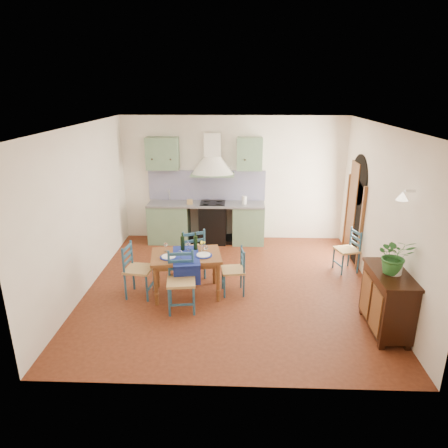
% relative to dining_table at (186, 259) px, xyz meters
% --- Properties ---
extents(floor, '(5.00, 5.00, 0.00)m').
position_rel_dining_table_xyz_m(floor, '(0.74, 0.27, -0.65)').
color(floor, '#491E0F').
rests_on(floor, ground).
extents(back_wall, '(5.00, 0.96, 2.80)m').
position_rel_dining_table_xyz_m(back_wall, '(0.27, 2.56, 0.40)').
color(back_wall, white).
rests_on(back_wall, ground).
extents(right_wall, '(0.26, 5.00, 2.80)m').
position_rel_dining_table_xyz_m(right_wall, '(3.23, 0.55, 0.69)').
color(right_wall, white).
rests_on(right_wall, ground).
extents(left_wall, '(0.04, 5.00, 2.80)m').
position_rel_dining_table_xyz_m(left_wall, '(-1.76, 0.27, 0.75)').
color(left_wall, white).
rests_on(left_wall, ground).
extents(ceiling, '(5.00, 5.00, 0.01)m').
position_rel_dining_table_xyz_m(ceiling, '(0.74, 0.27, 2.16)').
color(ceiling, silver).
rests_on(ceiling, back_wall).
extents(dining_table, '(1.25, 0.97, 1.04)m').
position_rel_dining_table_xyz_m(dining_table, '(0.00, 0.00, 0.00)').
color(dining_table, brown).
rests_on(dining_table, ground).
extents(chair_near, '(0.49, 0.49, 0.94)m').
position_rel_dining_table_xyz_m(chair_near, '(-0.02, -0.48, -0.16)').
color(chair_near, navy).
rests_on(chair_near, ground).
extents(chair_far, '(0.61, 0.61, 0.98)m').
position_rel_dining_table_xyz_m(chair_far, '(0.01, 0.64, -0.14)').
color(chair_far, navy).
rests_on(chair_far, ground).
extents(chair_left, '(0.48, 0.48, 0.92)m').
position_rel_dining_table_xyz_m(chair_left, '(-0.82, -0.08, -0.17)').
color(chair_left, navy).
rests_on(chair_left, ground).
extents(chair_right, '(0.43, 0.43, 0.82)m').
position_rel_dining_table_xyz_m(chair_right, '(0.81, 0.06, -0.22)').
color(chair_right, navy).
rests_on(chair_right, ground).
extents(chair_spare, '(0.48, 0.48, 0.83)m').
position_rel_dining_table_xyz_m(chair_spare, '(2.97, 1.03, -0.22)').
color(chair_spare, navy).
rests_on(chair_spare, ground).
extents(sideboard, '(0.50, 1.05, 0.94)m').
position_rel_dining_table_xyz_m(sideboard, '(3.00, -0.98, -0.14)').
color(sideboard, black).
rests_on(sideboard, ground).
extents(potted_plant, '(0.51, 0.45, 0.52)m').
position_rel_dining_table_xyz_m(potted_plant, '(3.01, -1.01, 0.55)').
color(potted_plant, '#2A692C').
rests_on(potted_plant, sideboard).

